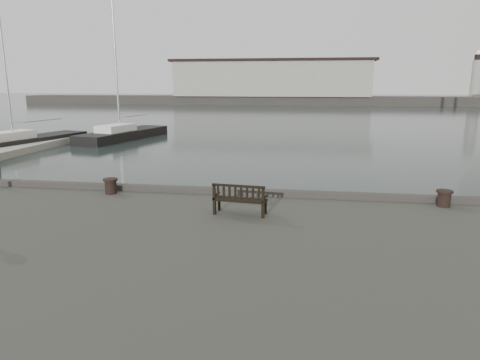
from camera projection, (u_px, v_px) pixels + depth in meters
The scene contains 7 objects.
ground at pixel (283, 243), 13.53m from camera, with size 400.00×400.00×0.00m, color black.
breakwater at pixel (285, 86), 101.96m from camera, with size 140.00×9.50×12.20m.
bench at pixel (240, 205), 11.18m from camera, with size 1.44×0.62×0.80m.
bollard_left at pixel (111, 186), 13.32m from camera, with size 0.45×0.45×0.47m, color black.
bollard_right at pixel (444, 198), 11.90m from camera, with size 0.44×0.44×0.46m, color black.
yacht_b at pixel (21, 145), 33.18m from camera, with size 5.35×12.06×15.33m.
yacht_d at pixel (124, 137), 38.70m from camera, with size 5.07×10.70×12.90m.
Camera 1 is at (0.60, -12.82, 4.91)m, focal length 32.00 mm.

